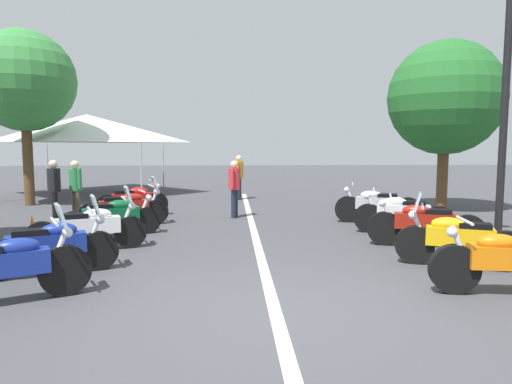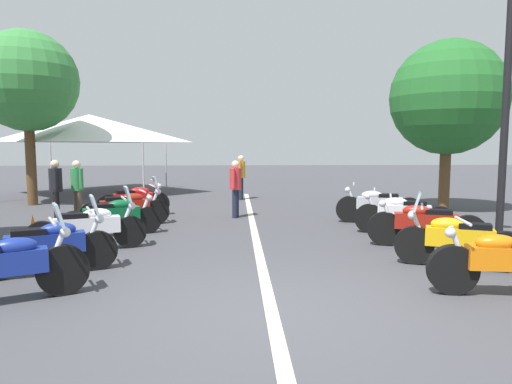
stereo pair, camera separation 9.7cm
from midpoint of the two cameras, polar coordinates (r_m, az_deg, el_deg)
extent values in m
plane|color=#424247|center=(5.59, 2.51, -14.88)|extent=(80.00, 80.00, 0.00)
cube|color=beige|center=(10.11, 0.17, -5.42)|extent=(17.11, 0.16, 0.01)
cylinder|color=black|center=(6.63, -22.54, -8.95)|extent=(0.43, 0.66, 0.67)
ellipsoid|color=navy|center=(6.51, -27.43, -6.01)|extent=(0.47, 0.58, 0.22)
cylinder|color=silver|center=(6.56, -23.16, -6.45)|extent=(0.19, 0.29, 0.58)
cylinder|color=silver|center=(6.49, -23.64, -3.36)|extent=(0.57, 0.32, 0.04)
sphere|color=silver|center=(6.53, -22.27, -4.67)|extent=(0.14, 0.14, 0.14)
cube|color=silver|center=(6.49, -22.96, -2.71)|extent=(0.38, 0.27, 0.32)
cylinder|color=black|center=(7.76, -18.82, -6.88)|extent=(0.37, 0.63, 0.62)
cube|color=navy|center=(7.68, -24.39, -5.86)|extent=(0.70, 1.15, 0.30)
ellipsoid|color=navy|center=(7.65, -23.10, -4.33)|extent=(0.44, 0.58, 0.22)
cube|color=black|center=(7.65, -26.09, -4.61)|extent=(0.43, 0.54, 0.12)
cylinder|color=silver|center=(7.70, -19.33, -4.73)|extent=(0.18, 0.29, 0.58)
cylinder|color=silver|center=(7.64, -19.72, -2.09)|extent=(0.59, 0.28, 0.04)
sphere|color=silver|center=(7.67, -18.57, -3.22)|extent=(0.14, 0.14, 0.14)
cylinder|color=silver|center=(7.92, -27.57, -7.68)|extent=(0.29, 0.54, 0.08)
cube|color=silver|center=(7.64, -19.14, -1.54)|extent=(0.38, 0.25, 0.32)
cylinder|color=black|center=(9.21, -15.13, -4.80)|extent=(0.35, 0.63, 0.62)
cylinder|color=black|center=(9.14, -24.83, -5.23)|extent=(0.35, 0.63, 0.62)
cube|color=white|center=(9.11, -20.00, -3.92)|extent=(0.68, 1.20, 0.30)
ellipsoid|color=white|center=(9.09, -18.91, -2.62)|extent=(0.43, 0.58, 0.22)
cube|color=black|center=(9.08, -21.42, -2.86)|extent=(0.41, 0.54, 0.12)
cylinder|color=silver|center=(9.16, -15.55, -2.97)|extent=(0.17, 0.30, 0.58)
cylinder|color=silver|center=(9.10, -15.86, -0.74)|extent=(0.59, 0.25, 0.04)
sphere|color=silver|center=(9.14, -14.90, -1.70)|extent=(0.14, 0.14, 0.14)
cylinder|color=silver|center=(9.33, -22.86, -5.51)|extent=(0.27, 0.54, 0.08)
cube|color=silver|center=(9.11, -15.38, -0.28)|extent=(0.38, 0.24, 0.32)
cylinder|color=black|center=(10.60, -13.10, -3.41)|extent=(0.37, 0.61, 0.60)
cylinder|color=black|center=(10.36, -21.46, -3.87)|extent=(0.37, 0.61, 0.60)
cube|color=#0C592D|center=(10.42, -17.26, -2.67)|extent=(0.73, 1.19, 0.30)
ellipsoid|color=#0C592D|center=(10.43, -16.32, -1.53)|extent=(0.45, 0.58, 0.22)
cube|color=black|center=(10.37, -18.49, -1.75)|extent=(0.43, 0.54, 0.12)
cylinder|color=silver|center=(10.54, -13.45, -1.82)|extent=(0.18, 0.29, 0.58)
cylinder|color=silver|center=(10.49, -13.71, 0.12)|extent=(0.58, 0.29, 0.04)
sphere|color=silver|center=(10.54, -12.90, -0.71)|extent=(0.14, 0.14, 0.14)
cylinder|color=silver|center=(10.58, -19.86, -4.12)|extent=(0.29, 0.54, 0.08)
cylinder|color=black|center=(11.80, -12.02, -2.41)|extent=(0.35, 0.63, 0.62)
cylinder|color=black|center=(11.60, -19.51, -2.76)|extent=(0.35, 0.63, 0.62)
cube|color=maroon|center=(11.65, -15.76, -1.71)|extent=(0.68, 1.19, 0.30)
ellipsoid|color=maroon|center=(11.65, -14.91, -0.70)|extent=(0.43, 0.58, 0.22)
cube|color=black|center=(11.60, -16.86, -0.88)|extent=(0.41, 0.54, 0.12)
cylinder|color=silver|center=(11.75, -12.34, -0.97)|extent=(0.17, 0.30, 0.58)
cylinder|color=silver|center=(11.71, -12.57, 0.77)|extent=(0.59, 0.26, 0.04)
sphere|color=silver|center=(11.75, -11.84, 0.02)|extent=(0.14, 0.14, 0.14)
cylinder|color=silver|center=(11.82, -18.06, -3.01)|extent=(0.27, 0.54, 0.08)
cube|color=silver|center=(11.71, -12.20, 1.12)|extent=(0.38, 0.24, 0.32)
cylinder|color=black|center=(13.29, -11.93, -1.42)|extent=(0.40, 0.65, 0.65)
cylinder|color=black|center=(12.99, -17.74, -1.73)|extent=(0.40, 0.65, 0.65)
cube|color=red|center=(13.10, -14.82, -0.79)|extent=(0.69, 1.06, 0.30)
ellipsoid|color=red|center=(13.12, -14.08, 0.11)|extent=(0.46, 0.58, 0.22)
cube|color=black|center=(13.03, -15.78, -0.06)|extent=(0.44, 0.54, 0.12)
cylinder|color=silver|center=(13.24, -12.20, -0.14)|extent=(0.19, 0.29, 0.58)
cylinder|color=silver|center=(13.19, -12.40, 1.41)|extent=(0.58, 0.30, 0.04)
sphere|color=silver|center=(13.25, -11.76, 0.74)|extent=(0.14, 0.14, 0.14)
cylinder|color=silver|center=(13.22, -16.69, -2.00)|extent=(0.31, 0.53, 0.08)
cylinder|color=black|center=(6.71, 23.67, -8.85)|extent=(0.25, 0.68, 0.67)
cube|color=orange|center=(6.90, 29.43, -7.18)|extent=(0.46, 1.11, 0.30)
ellipsoid|color=orange|center=(6.80, 28.10, -5.59)|extent=(0.35, 0.56, 0.22)
cylinder|color=silver|center=(6.66, 24.28, -6.33)|extent=(0.12, 0.30, 0.58)
cylinder|color=silver|center=(6.61, 24.74, -3.27)|extent=(0.62, 0.15, 0.04)
sphere|color=silver|center=(6.59, 23.43, -4.65)|extent=(0.14, 0.14, 0.14)
cylinder|color=black|center=(8.14, 19.41, -6.25)|extent=(0.37, 0.64, 0.64)
cylinder|color=black|center=(8.26, 28.97, -6.49)|extent=(0.37, 0.64, 0.64)
cube|color=#EAB214|center=(8.14, 24.28, -5.15)|extent=(0.65, 1.06, 0.30)
ellipsoid|color=#EAB214|center=(8.09, 23.07, -3.72)|extent=(0.44, 0.58, 0.22)
cube|color=black|center=(8.13, 25.88, -3.94)|extent=(0.42, 0.54, 0.12)
cylinder|color=silver|center=(8.09, 19.91, -4.18)|extent=(0.17, 0.29, 0.58)
cylinder|color=silver|center=(8.04, 20.29, -1.66)|extent=(0.59, 0.27, 0.04)
sphere|color=silver|center=(8.06, 19.18, -2.75)|extent=(0.14, 0.14, 0.14)
cylinder|color=silver|center=(8.06, 27.21, -7.39)|extent=(0.28, 0.54, 0.08)
cube|color=silver|center=(8.03, 19.73, -1.15)|extent=(0.38, 0.25, 0.32)
cylinder|color=black|center=(9.45, 15.98, -4.40)|extent=(0.34, 0.68, 0.67)
cylinder|color=black|center=(9.58, 25.23, -4.60)|extent=(0.34, 0.68, 0.67)
cube|color=maroon|center=(9.45, 20.68, -3.44)|extent=(0.63, 1.20, 0.30)
ellipsoid|color=maroon|center=(9.41, 19.63, -2.22)|extent=(0.41, 0.58, 0.22)
cube|color=black|center=(9.45, 22.05, -2.39)|extent=(0.40, 0.54, 0.12)
cylinder|color=silver|center=(9.40, 16.40, -2.61)|extent=(0.16, 0.30, 0.58)
cylinder|color=silver|center=(9.36, 16.71, -0.44)|extent=(0.60, 0.23, 0.04)
sphere|color=silver|center=(9.37, 15.76, -1.39)|extent=(0.14, 0.14, 0.14)
cylinder|color=silver|center=(9.38, 23.52, -5.37)|extent=(0.25, 0.55, 0.08)
cylinder|color=black|center=(10.73, 14.16, -3.18)|extent=(0.33, 0.67, 0.65)
cylinder|color=black|center=(10.82, 22.12, -3.37)|extent=(0.33, 0.67, 0.65)
cube|color=white|center=(10.72, 18.18, -2.33)|extent=(0.61, 1.17, 0.30)
ellipsoid|color=white|center=(10.68, 17.26, -1.25)|extent=(0.40, 0.57, 0.22)
cube|color=black|center=(10.71, 19.39, -1.41)|extent=(0.39, 0.54, 0.12)
cylinder|color=silver|center=(10.69, 14.52, -1.60)|extent=(0.15, 0.30, 0.58)
cylinder|color=silver|center=(10.65, 14.79, 0.31)|extent=(0.60, 0.22, 0.04)
sphere|color=silver|center=(10.66, 13.96, -0.52)|extent=(0.14, 0.14, 0.14)
cylinder|color=silver|center=(10.62, 20.61, -4.01)|extent=(0.24, 0.55, 0.08)
cylinder|color=black|center=(12.03, 11.75, -2.11)|extent=(0.31, 0.69, 0.68)
cylinder|color=black|center=(12.11, 18.77, -2.25)|extent=(0.31, 0.69, 0.68)
cube|color=silver|center=(12.03, 15.30, -1.33)|extent=(0.56, 1.16, 0.30)
ellipsoid|color=silver|center=(11.99, 14.46, -0.37)|extent=(0.38, 0.57, 0.22)
cube|color=black|center=(12.02, 16.37, -0.50)|extent=(0.37, 0.53, 0.12)
cylinder|color=silver|center=(11.99, 12.07, -0.70)|extent=(0.14, 0.30, 0.58)
cylinder|color=silver|center=(11.96, 12.30, 1.01)|extent=(0.61, 0.20, 0.04)
sphere|color=silver|center=(11.97, 11.56, 0.27)|extent=(0.14, 0.14, 0.14)
cylinder|color=silver|center=(11.92, 17.44, -2.83)|extent=(0.22, 0.55, 0.08)
cylinder|color=black|center=(9.93, 28.87, 8.50)|extent=(0.14, 0.14, 5.12)
cube|color=orange|center=(10.13, -25.66, -5.92)|extent=(0.36, 0.36, 0.03)
cone|color=orange|center=(10.07, -25.73, -4.24)|extent=(0.26, 0.26, 0.60)
cylinder|color=white|center=(10.07, -25.74, -4.10)|extent=(0.19, 0.19, 0.07)
cylinder|color=#1E2338|center=(16.61, -1.78, 0.39)|extent=(0.14, 0.14, 0.80)
cylinder|color=#1E2338|center=(16.78, -1.66, 0.45)|extent=(0.14, 0.14, 0.80)
cylinder|color=orange|center=(16.64, -1.73, 2.81)|extent=(0.32, 0.32, 0.60)
cylinder|color=orange|center=(16.43, -1.87, 2.88)|extent=(0.09, 0.09, 0.54)
cylinder|color=orange|center=(16.86, -1.59, 2.96)|extent=(0.09, 0.09, 0.54)
sphere|color=beige|center=(16.63, -1.73, 4.22)|extent=(0.22, 0.22, 0.22)
cylinder|color=#1E2338|center=(12.64, -2.23, -1.39)|extent=(0.14, 0.14, 0.77)
cylinder|color=#1E2338|center=(12.46, -2.44, -1.49)|extent=(0.14, 0.14, 0.77)
cylinder|color=red|center=(12.48, -2.35, 1.64)|extent=(0.32, 0.32, 0.58)
cylinder|color=red|center=(12.69, -2.10, 1.85)|extent=(0.09, 0.09, 0.52)
cylinder|color=red|center=(12.27, -2.61, 1.71)|extent=(0.09, 0.09, 0.52)
sphere|color=beige|center=(12.46, -2.36, 3.46)|extent=(0.21, 0.21, 0.21)
cylinder|color=brown|center=(13.13, -21.26, -1.49)|extent=(0.14, 0.14, 0.78)
cylinder|color=brown|center=(12.97, -20.91, -1.57)|extent=(0.14, 0.14, 0.78)
cylinder|color=#338C4C|center=(12.99, -21.20, 1.46)|extent=(0.32, 0.32, 0.59)
cylinder|color=#338C4C|center=(13.18, -21.63, 1.63)|extent=(0.09, 0.09, 0.53)
cylinder|color=#338C4C|center=(12.79, -20.77, 1.55)|extent=(0.09, 0.09, 0.53)
sphere|color=beige|center=(12.97, -21.26, 3.22)|extent=(0.21, 0.21, 0.21)
cylinder|color=black|center=(12.84, -23.36, -1.70)|extent=(0.14, 0.14, 0.80)
cylinder|color=black|center=(12.67, -23.37, -1.80)|extent=(0.14, 0.14, 0.80)
cylinder|color=black|center=(12.69, -23.49, 1.37)|extent=(0.32, 0.32, 0.60)
cylinder|color=black|center=(12.90, -23.48, 1.57)|extent=(0.09, 0.09, 0.54)
cylinder|color=black|center=(12.47, -23.51, 1.43)|extent=(0.09, 0.09, 0.54)
sphere|color=beige|center=(12.67, -23.56, 3.20)|extent=(0.22, 0.22, 0.22)
cylinder|color=brown|center=(16.84, -26.09, 3.48)|extent=(0.32, 0.32, 2.91)
sphere|color=#38843D|center=(16.96, -26.49, 12.27)|extent=(3.26, 3.26, 3.26)
cylinder|color=brown|center=(14.95, 22.61, 2.03)|extent=(0.32, 0.32, 2.20)
sphere|color=#236628|center=(14.99, 22.95, 10.77)|extent=(3.38, 3.38, 3.38)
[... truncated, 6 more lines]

